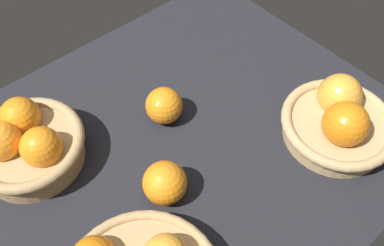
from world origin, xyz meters
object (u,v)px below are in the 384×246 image
(loose_orange_back_gap, at_px, (165,183))
(loose_orange_front_gap, at_px, (164,106))
(basket_far_left, at_px, (338,121))
(basket_near_right, at_px, (27,145))

(loose_orange_back_gap, bearing_deg, loose_orange_front_gap, -128.15)
(basket_far_left, relative_size, loose_orange_back_gap, 2.81)
(loose_orange_back_gap, bearing_deg, basket_far_left, 161.08)
(basket_near_right, distance_m, basket_far_left, 0.58)
(basket_far_left, bearing_deg, loose_orange_front_gap, -48.03)
(basket_near_right, xyz_separation_m, basket_far_left, (-0.47, 0.33, -0.01))
(basket_near_right, height_order, loose_orange_front_gap, basket_near_right)
(basket_near_right, distance_m, loose_orange_front_gap, 0.26)
(basket_far_left, distance_m, loose_orange_front_gap, 0.33)
(basket_far_left, xyz_separation_m, loose_orange_front_gap, (0.22, -0.25, -0.00))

